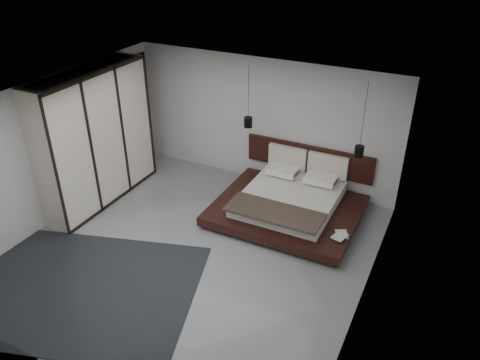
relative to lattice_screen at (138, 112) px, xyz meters
The scene contains 14 objects.
floor 4.05m from the lattice_screen, 39.71° to the right, with size 6.00×6.00×0.00m, color gray.
ceiling 4.12m from the lattice_screen, 39.71° to the right, with size 6.00×6.00×0.00m, color white.
wall_back 3.00m from the lattice_screen, 10.56° to the left, with size 6.00×6.00×0.00m, color silver.
wall_front 6.20m from the lattice_screen, 61.57° to the right, with size 6.00×6.00×0.00m, color silver.
wall_left 2.45m from the lattice_screen, 91.17° to the right, with size 6.00×6.00×0.00m, color silver.
wall_right 6.44m from the lattice_screen, 22.38° to the right, with size 6.00×6.00×0.00m, color silver.
lattice_screen is the anchor object (origin of this frame).
bed 4.21m from the lattice_screen, ahead, with size 2.80×2.40×1.08m.
book_lower 5.43m from the lattice_screen, 12.99° to the right, with size 0.21×0.28×0.03m, color #99724C.
book_upper 5.42m from the lattice_screen, 13.35° to the right, with size 0.22×0.30×0.02m, color #99724C.
pendant_left 2.92m from the lattice_screen, ahead, with size 0.17×0.17×1.28m.
pendant_right 5.20m from the lattice_screen, ahead, with size 0.17×0.17×1.44m.
wardrobe 1.72m from the lattice_screen, 81.59° to the right, with size 0.66×2.82×2.77m.
rug 4.69m from the lattice_screen, 67.14° to the right, with size 3.87×2.76×0.02m, color black.
Camera 1 is at (3.75, -5.67, 5.28)m, focal length 35.00 mm.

